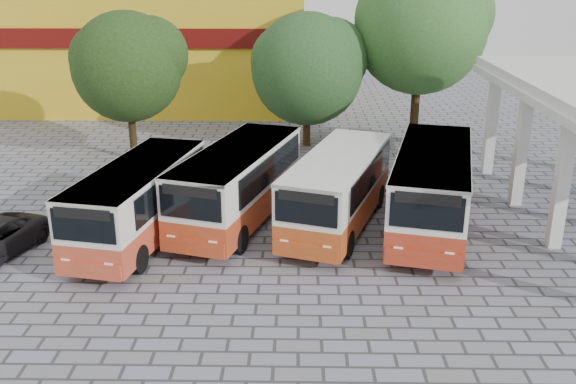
{
  "coord_description": "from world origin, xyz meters",
  "views": [
    {
      "loc": [
        -1.26,
        -19.31,
        9.55
      ],
      "look_at": [
        -1.66,
        3.25,
        1.5
      ],
      "focal_mm": 40.0,
      "sensor_mm": 36.0,
      "label": 1
    }
  ],
  "objects_px": {
    "bus_centre_left": "(238,181)",
    "bus_centre_right": "(338,186)",
    "bus_far_right": "(432,185)",
    "bus_far_left": "(139,198)"
  },
  "relations": [
    {
      "from": "bus_far_left",
      "to": "bus_centre_right",
      "type": "bearing_deg",
      "value": 21.77
    },
    {
      "from": "bus_far_left",
      "to": "bus_centre_right",
      "type": "height_order",
      "value": "bus_centre_right"
    },
    {
      "from": "bus_centre_right",
      "to": "bus_far_right",
      "type": "bearing_deg",
      "value": 14.72
    },
    {
      "from": "bus_centre_left",
      "to": "bus_centre_right",
      "type": "relative_size",
      "value": 1.03
    },
    {
      "from": "bus_far_right",
      "to": "bus_centre_right",
      "type": "bearing_deg",
      "value": -170.09
    },
    {
      "from": "bus_centre_left",
      "to": "bus_far_right",
      "type": "relative_size",
      "value": 0.97
    },
    {
      "from": "bus_centre_right",
      "to": "bus_far_right",
      "type": "distance_m",
      "value": 3.49
    },
    {
      "from": "bus_far_left",
      "to": "bus_centre_right",
      "type": "relative_size",
      "value": 0.97
    },
    {
      "from": "bus_far_left",
      "to": "bus_centre_right",
      "type": "distance_m",
      "value": 7.35
    },
    {
      "from": "bus_centre_right",
      "to": "bus_far_right",
      "type": "relative_size",
      "value": 0.94
    }
  ]
}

